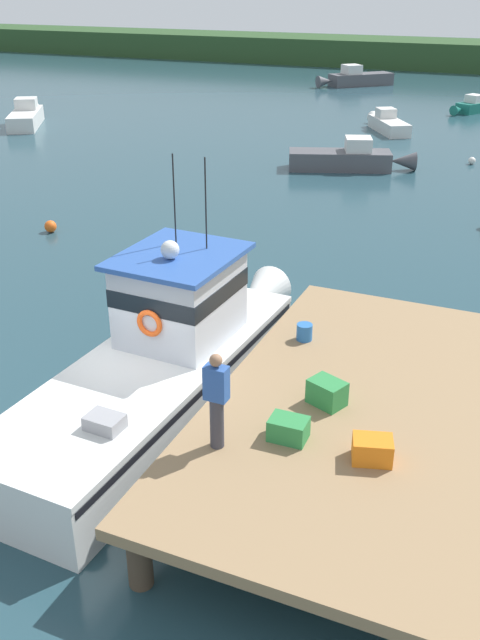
% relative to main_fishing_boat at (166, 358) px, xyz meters
% --- Properties ---
extents(ground_plane, '(200.00, 200.00, 0.00)m').
position_rel_main_fishing_boat_xyz_m(ground_plane, '(-0.23, -0.29, -1.01)').
color(ground_plane, '#23424C').
extents(dock, '(6.00, 9.00, 1.20)m').
position_rel_main_fishing_boat_xyz_m(dock, '(4.57, -0.29, 0.07)').
color(dock, '#4C3D2D').
rests_on(dock, ground).
extents(main_fishing_boat, '(2.88, 9.87, 4.80)m').
position_rel_main_fishing_boat_xyz_m(main_fishing_boat, '(0.00, 0.00, 0.00)').
color(main_fishing_boat, white).
rests_on(main_fishing_boat, ground).
extents(crate_single_by_cleat, '(0.61, 0.46, 0.37)m').
position_rel_main_fishing_boat_xyz_m(crate_single_by_cleat, '(3.24, -1.83, 0.38)').
color(crate_single_by_cleat, '#2D8442').
rests_on(crate_single_by_cleat, dock).
extents(crate_single_far, '(0.72, 0.63, 0.44)m').
position_rel_main_fishing_boat_xyz_m(crate_single_far, '(3.49, -0.61, 0.42)').
color(crate_single_far, '#2D8442').
rests_on(crate_single_far, dock).
extents(crate_stack_mid_dock, '(0.70, 0.59, 0.38)m').
position_rel_main_fishing_boat_xyz_m(crate_stack_mid_dock, '(4.59, -1.85, 0.38)').
color(crate_stack_mid_dock, orange).
rests_on(crate_stack_mid_dock, dock).
extents(bait_bucket, '(0.32, 0.32, 0.34)m').
position_rel_main_fishing_boat_xyz_m(bait_bucket, '(2.36, 1.51, 0.36)').
color(bait_bucket, '#2866B2').
rests_on(bait_bucket, dock).
extents(deckhand_by_the_boat, '(0.36, 0.22, 1.63)m').
position_rel_main_fishing_boat_xyz_m(deckhand_by_the_boat, '(2.28, -2.46, 1.05)').
color(deckhand_by_the_boat, '#383842').
rests_on(deckhand_by_the_boat, dock).
extents(moored_boat_near_channel, '(2.84, 4.19, 1.10)m').
position_rel_main_fishing_boat_xyz_m(moored_boat_near_channel, '(1.46, 37.92, -0.63)').
color(moored_boat_near_channel, '#196B5B').
rests_on(moored_boat_near_channel, ground).
extents(moored_boat_mid_harbor, '(5.66, 2.98, 1.43)m').
position_rel_main_fishing_boat_xyz_m(moored_boat_mid_harbor, '(-1.91, 20.18, -0.52)').
color(moored_boat_mid_harbor, '#4C4C51').
rests_on(moored_boat_mid_harbor, ground).
extents(moored_boat_off_the_point, '(5.38, 5.32, 1.60)m').
position_rel_main_fishing_boat_xyz_m(moored_boat_off_the_point, '(-8.71, 46.48, -0.46)').
color(moored_boat_off_the_point, '#4C4C51').
rests_on(moored_boat_off_the_point, ground).
extents(moored_boat_far_left, '(3.95, 5.56, 1.47)m').
position_rel_main_fishing_boat_xyz_m(moored_boat_far_left, '(-21.92, 22.92, -0.50)').
color(moored_boat_far_left, silver).
rests_on(moored_boat_far_left, ground).
extents(moored_boat_far_right, '(3.31, 4.45, 1.19)m').
position_rel_main_fishing_boat_xyz_m(moored_boat_far_right, '(-2.34, 29.58, -0.60)').
color(moored_boat_far_right, silver).
rests_on(moored_boat_far_right, ground).
extents(mooring_buoy_channel_marker, '(0.41, 0.41, 0.41)m').
position_rel_main_fishing_boat_xyz_m(mooring_buoy_channel_marker, '(-8.78, 7.75, -0.80)').
color(mooring_buoy_channel_marker, '#EA5B19').
rests_on(mooring_buoy_channel_marker, ground).
extents(mooring_buoy_outer, '(0.33, 0.33, 0.33)m').
position_rel_main_fishing_boat_xyz_m(mooring_buoy_outer, '(3.05, 23.41, -0.84)').
color(mooring_buoy_outer, silver).
rests_on(mooring_buoy_outer, ground).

